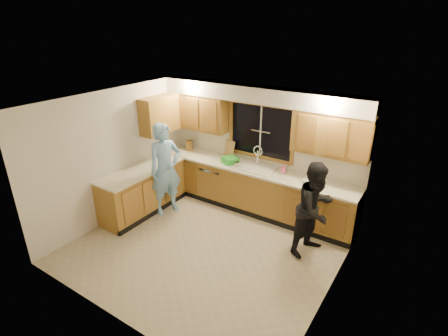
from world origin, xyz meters
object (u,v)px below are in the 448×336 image
object	(u,v)px
man	(165,169)
knife_block	(189,145)
sink	(253,170)
bowl	(309,181)
woman	(315,209)
soap_bottle	(283,168)
dishwasher	(217,181)
stove	(122,202)
dish_crate	(230,160)

from	to	relation	value
man	knife_block	size ratio (longest dim) A/B	7.99
sink	bowl	xyz separation A→B (m)	(1.18, -0.05, 0.08)
woman	soap_bottle	size ratio (longest dim) A/B	9.32
knife_block	bowl	distance (m)	2.86
dishwasher	woman	bearing A→B (deg)	-15.85
stove	knife_block	bearing A→B (deg)	86.17
man	dish_crate	bearing A→B (deg)	-22.83
sink	dish_crate	size ratio (longest dim) A/B	3.03
knife_block	stove	bearing A→B (deg)	-119.38
sink	dishwasher	size ratio (longest dim) A/B	1.05
dishwasher	knife_block	distance (m)	1.04
sink	knife_block	distance (m)	1.68
knife_block	bowl	size ratio (longest dim) A/B	1.00
soap_bottle	woman	bearing A→B (deg)	-40.86
sink	knife_block	bearing A→B (deg)	176.35
sink	stove	world-z (taller)	sink
knife_block	bowl	bearing A→B (deg)	-28.70
knife_block	dishwasher	bearing A→B (deg)	-33.95
sink	bowl	distance (m)	1.18
woman	soap_bottle	distance (m)	1.26
stove	woman	xyz separation A→B (m)	(3.34, 1.13, 0.35)
woman	bowl	xyz separation A→B (m)	(-0.36, 0.64, 0.14)
stove	soap_bottle	size ratio (longest dim) A/B	5.21
soap_bottle	bowl	size ratio (longest dim) A/B	0.75
man	dish_crate	xyz separation A→B (m)	(0.89, 0.96, 0.06)
dishwasher	bowl	bearing A→B (deg)	-1.00
woman	dish_crate	world-z (taller)	woman
stove	bowl	xyz separation A→B (m)	(2.98, 1.77, 0.50)
dishwasher	stove	xyz separation A→B (m)	(-0.95, -1.81, 0.04)
dishwasher	woman	world-z (taller)	woman
dish_crate	soap_bottle	xyz separation A→B (m)	(1.10, 0.18, 0.02)
woman	soap_bottle	world-z (taller)	woman
stove	soap_bottle	world-z (taller)	soap_bottle
sink	stove	distance (m)	2.60
woman	soap_bottle	xyz separation A→B (m)	(-0.94, 0.81, 0.20)
bowl	stove	bearing A→B (deg)	-149.23
dishwasher	knife_block	size ratio (longest dim) A/B	3.54
knife_block	dish_crate	distance (m)	1.18
dishwasher	stove	distance (m)	2.04
dishwasher	soap_bottle	size ratio (longest dim) A/B	4.75
soap_bottle	bowl	world-z (taller)	soap_bottle
man	dish_crate	size ratio (longest dim) A/B	6.52
sink	stove	size ratio (longest dim) A/B	0.96
stove	dish_crate	distance (m)	2.26
bowl	woman	bearing A→B (deg)	-60.69
man	woman	xyz separation A→B (m)	(2.93, 0.32, -0.12)
bowl	soap_bottle	bearing A→B (deg)	163.61
stove	sink	bearing A→B (deg)	45.39
dishwasher	woman	size ratio (longest dim) A/B	0.51
man	woman	size ratio (longest dim) A/B	1.15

